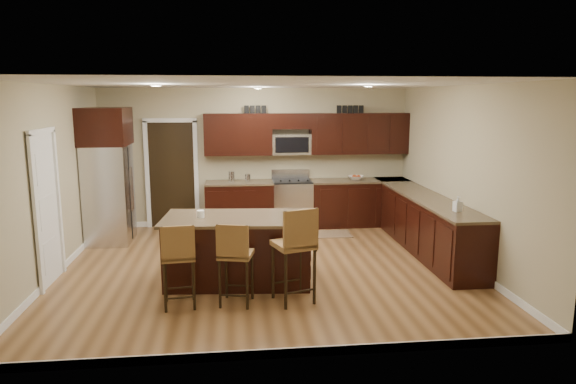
{
  "coord_description": "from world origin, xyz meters",
  "views": [
    {
      "loc": [
        -0.47,
        -7.37,
        2.5
      ],
      "look_at": [
        0.38,
        0.4,
        1.07
      ],
      "focal_mm": 32.0,
      "sensor_mm": 36.0,
      "label": 1
    }
  ],
  "objects": [
    {
      "name": "wall_back",
      "position": [
        0.0,
        2.75,
        1.35
      ],
      "size": [
        6.0,
        0.0,
        6.0
      ],
      "primitive_type": "plane",
      "rotation": [
        1.57,
        0.0,
        0.0
      ],
      "color": "tan",
      "rests_on": "floor"
    },
    {
      "name": "floor",
      "position": [
        0.0,
        0.0,
        0.0
      ],
      "size": [
        6.0,
        6.0,
        0.0
      ],
      "primitive_type": "plane",
      "color": "brown",
      "rests_on": "ground"
    },
    {
      "name": "stool_mid",
      "position": [
        -0.46,
        -1.39,
        0.65
      ],
      "size": [
        0.47,
        0.47,
        1.04
      ],
      "rotation": [
        0.0,
        0.0,
        -0.23
      ],
      "color": "olive",
      "rests_on": "floor"
    },
    {
      "name": "refrigerator",
      "position": [
        -2.62,
        1.7,
        1.21
      ],
      "size": [
        0.79,
        0.92,
        2.35
      ],
      "color": "silver",
      "rests_on": "floor"
    },
    {
      "name": "canister_short",
      "position": [
        -0.18,
        2.45,
        0.99
      ],
      "size": [
        0.11,
        0.11,
        0.14
      ],
      "primitive_type": "cylinder",
      "color": "silver",
      "rests_on": "base_cabinets"
    },
    {
      "name": "island",
      "position": [
        -0.41,
        -0.55,
        0.43
      ],
      "size": [
        2.11,
        1.23,
        0.92
      ],
      "rotation": [
        0.0,
        0.0,
        -0.09
      ],
      "color": "black",
      "rests_on": "floor"
    },
    {
      "name": "canister_tall",
      "position": [
        -0.49,
        2.45,
        1.02
      ],
      "size": [
        0.12,
        0.12,
        0.2
      ],
      "primitive_type": "cylinder",
      "color": "silver",
      "rests_on": "base_cabinets"
    },
    {
      "name": "range",
      "position": [
        0.68,
        2.45,
        0.47
      ],
      "size": [
        0.76,
        0.64,
        1.11
      ],
      "color": "silver",
      "rests_on": "floor"
    },
    {
      "name": "stool_right",
      "position": [
        0.28,
        -1.39,
        0.76
      ],
      "size": [
        0.57,
        0.57,
        1.21
      ],
      "rotation": [
        0.0,
        0.0,
        0.32
      ],
      "color": "olive",
      "rests_on": "floor"
    },
    {
      "name": "floor_mat",
      "position": [
        1.29,
        1.78,
        0.01
      ],
      "size": [
        0.84,
        0.57,
        0.01
      ],
      "primitive_type": "cube",
      "rotation": [
        0.0,
        0.0,
        -0.01
      ],
      "color": "brown",
      "rests_on": "floor"
    },
    {
      "name": "pantry_door",
      "position": [
        -2.98,
        -0.3,
        1.02
      ],
      "size": [
        0.03,
        0.8,
        2.04
      ],
      "primitive_type": "cube",
      "color": "white",
      "rests_on": "floor"
    },
    {
      "name": "fruit_bowl",
      "position": [
        1.96,
        2.45,
        0.96
      ],
      "size": [
        0.39,
        0.39,
        0.08
      ],
      "primitive_type": "imported",
      "rotation": [
        0.0,
        0.0,
        -0.29
      ],
      "color": "silver",
      "rests_on": "base_cabinets"
    },
    {
      "name": "base_cabinets",
      "position": [
        1.9,
        1.45,
        0.46
      ],
      "size": [
        4.02,
        3.96,
        0.92
      ],
      "color": "black",
      "rests_on": "floor"
    },
    {
      "name": "island_jar",
      "position": [
        -0.91,
        -0.55,
        0.97
      ],
      "size": [
        0.1,
        0.1,
        0.1
      ],
      "primitive_type": "cylinder",
      "color": "white",
      "rests_on": "island"
    },
    {
      "name": "letter_decor",
      "position": [
        0.9,
        2.58,
        2.29
      ],
      "size": [
        2.2,
        0.03,
        0.15
      ],
      "primitive_type": null,
      "color": "black",
      "rests_on": "upper_cabinets"
    },
    {
      "name": "microwave",
      "position": [
        0.68,
        2.6,
        1.62
      ],
      "size": [
        0.76,
        0.31,
        0.4
      ],
      "primitive_type": "cube",
      "color": "silver",
      "rests_on": "upper_cabinets"
    },
    {
      "name": "upper_cabinets",
      "position": [
        1.04,
        2.58,
        1.84
      ],
      "size": [
        4.0,
        0.33,
        0.8
      ],
      "color": "black",
      "rests_on": "wall_back"
    },
    {
      "name": "ceiling",
      "position": [
        0.0,
        0.0,
        2.7
      ],
      "size": [
        6.0,
        6.0,
        0.0
      ],
      "primitive_type": "plane",
      "rotation": [
        3.14,
        0.0,
        0.0
      ],
      "color": "silver",
      "rests_on": "wall_back"
    },
    {
      "name": "doorway",
      "position": [
        -1.65,
        2.73,
        1.03
      ],
      "size": [
        0.85,
        0.03,
        2.06
      ],
      "primitive_type": "cube",
      "color": "black",
      "rests_on": "floor"
    },
    {
      "name": "wall_left",
      "position": [
        -3.0,
        0.0,
        1.35
      ],
      "size": [
        0.0,
        5.5,
        5.5
      ],
      "primitive_type": "plane",
      "rotation": [
        1.57,
        0.0,
        1.57
      ],
      "color": "tan",
      "rests_on": "floor"
    },
    {
      "name": "soap_bottle",
      "position": [
        2.7,
        -0.55,
        1.03
      ],
      "size": [
        0.12,
        0.12,
        0.22
      ],
      "primitive_type": "imported",
      "rotation": [
        0.0,
        0.0,
        0.21
      ],
      "color": "#B2B2B2",
      "rests_on": "base_cabinets"
    },
    {
      "name": "wall_right",
      "position": [
        3.0,
        0.0,
        1.35
      ],
      "size": [
        0.0,
        5.5,
        5.5
      ],
      "primitive_type": "plane",
      "rotation": [
        1.57,
        0.0,
        -1.57
      ],
      "color": "tan",
      "rests_on": "floor"
    },
    {
      "name": "stool_left",
      "position": [
        -1.13,
        -1.39,
        0.65
      ],
      "size": [
        0.43,
        0.43,
        1.05
      ],
      "rotation": [
        0.0,
        0.0,
        0.11
      ],
      "color": "olive",
      "rests_on": "floor"
    }
  ]
}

